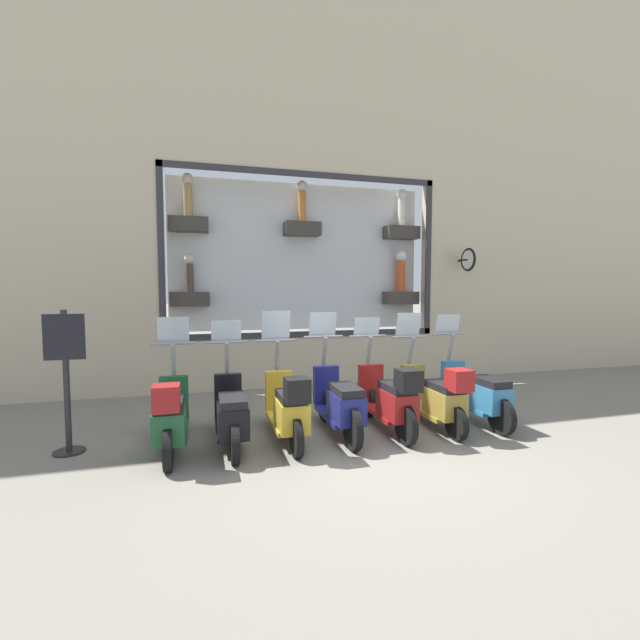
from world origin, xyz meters
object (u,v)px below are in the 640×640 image
(scooter_olive_1, at_px, (436,397))
(scooter_green_6, at_px, (171,416))
(scooter_black_5, at_px, (231,414))
(scooter_navy_3, at_px, (339,404))
(scooter_yellow_4, at_px, (288,407))
(shop_sign_post, at_px, (66,376))
(scooter_teal_0, at_px, (477,394))
(scooter_red_2, at_px, (390,399))

(scooter_olive_1, height_order, scooter_green_6, scooter_olive_1)
(scooter_olive_1, bearing_deg, scooter_black_5, 88.72)
(scooter_olive_1, relative_size, scooter_navy_3, 0.99)
(scooter_yellow_4, xyz_separation_m, scooter_green_6, (-0.00, 1.44, -0.00))
(scooter_navy_3, relative_size, scooter_black_5, 1.01)
(scooter_black_5, distance_m, shop_sign_post, 2.02)
(scooter_teal_0, bearing_deg, scooter_navy_3, 89.87)
(scooter_navy_3, relative_size, scooter_yellow_4, 1.01)
(scooter_red_2, height_order, scooter_yellow_4, scooter_yellow_4)
(scooter_yellow_4, relative_size, shop_sign_post, 1.03)
(scooter_olive_1, bearing_deg, scooter_red_2, 89.29)
(scooter_red_2, relative_size, scooter_navy_3, 1.00)
(scooter_green_6, bearing_deg, scooter_olive_1, -90.06)
(scooter_red_2, distance_m, scooter_yellow_4, 1.44)
(scooter_teal_0, height_order, scooter_green_6, scooter_green_6)
(scooter_olive_1, bearing_deg, shop_sign_post, 85.53)
(scooter_black_5, bearing_deg, scooter_red_2, -91.47)
(scooter_red_2, height_order, scooter_green_6, scooter_green_6)
(scooter_olive_1, height_order, scooter_red_2, scooter_olive_1)
(scooter_navy_3, height_order, shop_sign_post, shop_sign_post)
(scooter_red_2, height_order, scooter_navy_3, scooter_navy_3)
(scooter_yellow_4, xyz_separation_m, scooter_black_5, (0.06, 0.72, -0.05))
(scooter_yellow_4, height_order, scooter_black_5, scooter_yellow_4)
(scooter_teal_0, relative_size, scooter_navy_3, 1.00)
(scooter_black_5, height_order, scooter_green_6, scooter_green_6)
(scooter_red_2, bearing_deg, scooter_yellow_4, 90.18)
(scooter_yellow_4, xyz_separation_m, shop_sign_post, (0.37, 2.64, 0.48))
(scooter_olive_1, distance_m, scooter_navy_3, 1.44)
(scooter_black_5, distance_m, scooter_green_6, 0.72)
(scooter_teal_0, bearing_deg, scooter_green_6, 90.86)
(scooter_red_2, height_order, shop_sign_post, shop_sign_post)
(scooter_black_5, xyz_separation_m, shop_sign_post, (0.31, 1.92, 0.53))
(scooter_black_5, bearing_deg, scooter_green_6, 94.83)
(scooter_olive_1, distance_m, scooter_yellow_4, 2.15)
(scooter_yellow_4, distance_m, shop_sign_post, 2.71)
(scooter_green_6, height_order, shop_sign_post, shop_sign_post)
(scooter_navy_3, height_order, scooter_black_5, scooter_navy_3)
(shop_sign_post, bearing_deg, scooter_olive_1, -94.47)
(scooter_teal_0, relative_size, scooter_red_2, 1.00)
(scooter_teal_0, height_order, scooter_red_2, scooter_teal_0)
(scooter_olive_1, height_order, scooter_navy_3, scooter_navy_3)
(scooter_navy_3, bearing_deg, scooter_red_2, -95.13)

